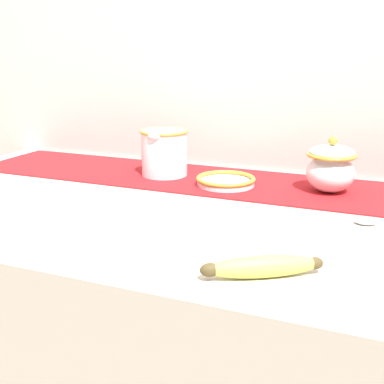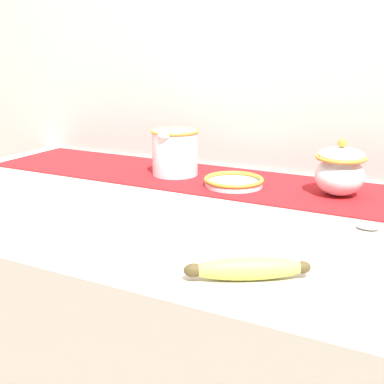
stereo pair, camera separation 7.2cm
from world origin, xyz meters
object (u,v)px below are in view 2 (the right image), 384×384
cream_pitcher (175,151)px  banana (248,269)px  small_dish (234,182)px  spoon (363,226)px  sugar_bowl (340,170)px

cream_pitcher → banana: (0.37, -0.47, -0.05)m
cream_pitcher → small_dish: 0.18m
cream_pitcher → banana: bearing=-51.6°
cream_pitcher → spoon: bearing=-21.1°
spoon → sugar_bowl: bearing=107.5°
sugar_bowl → spoon: sugar_bowl is taller
small_dish → banana: 0.47m
banana → spoon: bearing=68.0°
sugar_bowl → spoon: bearing=-67.1°
sugar_bowl → spoon: (0.08, -0.18, -0.05)m
cream_pitcher → spoon: cream_pitcher is taller
small_dish → spoon: size_ratio=0.91×
banana → spoon: banana is taller
banana → spoon: 0.30m
cream_pitcher → sugar_bowl: bearing=-0.2°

